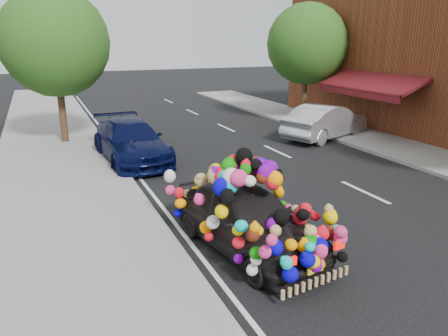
# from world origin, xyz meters

# --- Properties ---
(ground) EXTENTS (100.00, 100.00, 0.00)m
(ground) POSITION_xyz_m (0.00, 0.00, 0.00)
(ground) COLOR black
(ground) RESTS_ON ground
(sidewalk) EXTENTS (4.00, 60.00, 0.12)m
(sidewalk) POSITION_xyz_m (-4.30, 0.00, 0.06)
(sidewalk) COLOR gray
(sidewalk) RESTS_ON ground
(kerb) EXTENTS (0.15, 60.00, 0.13)m
(kerb) POSITION_xyz_m (-2.35, 0.00, 0.07)
(kerb) COLOR gray
(kerb) RESTS_ON ground
(footpath_far) EXTENTS (3.00, 40.00, 0.12)m
(footpath_far) POSITION_xyz_m (8.20, 3.00, 0.06)
(footpath_far) COLOR gray
(footpath_far) RESTS_ON ground
(lane_markings) EXTENTS (6.00, 50.00, 0.01)m
(lane_markings) POSITION_xyz_m (3.60, 0.00, 0.01)
(lane_markings) COLOR silver
(lane_markings) RESTS_ON ground
(tree_near_sidewalk) EXTENTS (4.20, 4.20, 6.13)m
(tree_near_sidewalk) POSITION_xyz_m (-3.80, 9.50, 4.02)
(tree_near_sidewalk) COLOR #332114
(tree_near_sidewalk) RESTS_ON ground
(tree_far_b) EXTENTS (4.00, 4.00, 5.90)m
(tree_far_b) POSITION_xyz_m (8.00, 10.00, 3.89)
(tree_far_b) COLOR #332114
(tree_far_b) RESTS_ON ground
(plush_art_car) EXTENTS (2.62, 4.46, 2.01)m
(plush_art_car) POSITION_xyz_m (-1.01, -1.76, 1.02)
(plush_art_car) COLOR black
(plush_art_car) RESTS_ON ground
(navy_sedan) EXTENTS (2.24, 4.98, 1.42)m
(navy_sedan) POSITION_xyz_m (-1.80, 5.92, 0.71)
(navy_sedan) COLOR #060A32
(navy_sedan) RESTS_ON ground
(silver_hatchback) EXTENTS (4.76, 3.09, 1.48)m
(silver_hatchback) POSITION_xyz_m (6.68, 6.21, 0.74)
(silver_hatchback) COLOR #ACADB4
(silver_hatchback) RESTS_ON ground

